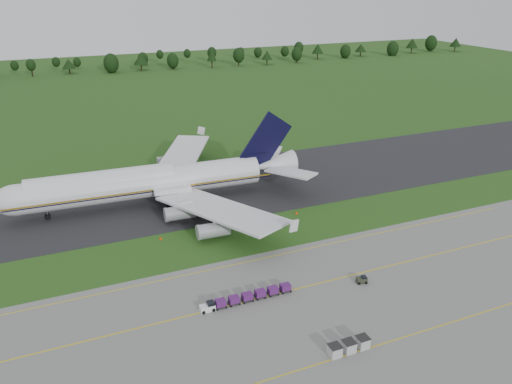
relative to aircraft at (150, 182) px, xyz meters
name	(u,v)px	position (x,y,z in m)	size (l,w,h in m)	color
ground	(246,236)	(15.07, -24.40, -5.87)	(600.00, 600.00, 0.00)	#214815
apron	(326,331)	(15.07, -58.40, -5.84)	(300.00, 52.00, 0.06)	slate
taxiway	(206,189)	(15.07, 3.60, -5.83)	(300.00, 40.00, 0.08)	black
apron_markings	(305,306)	(15.07, -51.38, -5.80)	(300.00, 30.20, 0.01)	gold
tree_line	(138,61)	(33.08, 195.27, 0.20)	(527.66, 21.49, 11.94)	black
aircraft	(150,182)	(0.00, 0.00, 0.00)	(72.94, 71.27, 20.54)	silver
baggage_train	(246,297)	(6.33, -46.29, -5.02)	(16.52, 1.50, 1.44)	white
utility_cart	(362,280)	(27.80, -49.18, -5.30)	(2.09, 1.53, 1.04)	#292E20
uld_row	(349,346)	(15.75, -63.77, -4.91)	(6.61, 1.81, 1.79)	#B0B0B0
edge_markers	(232,226)	(13.92, -19.09, -5.59)	(32.63, 0.30, 0.60)	#DA4206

